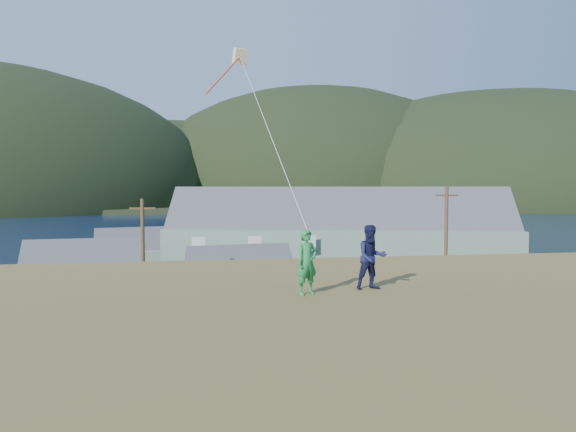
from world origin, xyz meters
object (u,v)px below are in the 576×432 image
at_px(kite_flyer_navy, 372,257).
at_px(shed_palegreen_far, 143,254).
at_px(lodge, 338,240).
at_px(shed_palegreen_near, 84,277).
at_px(wharf, 161,258).
at_px(kite_flyer_green, 307,262).
at_px(shed_white, 241,283).

bearing_deg(kite_flyer_navy, shed_palegreen_far, 99.75).
bearing_deg(kite_flyer_navy, lodge, 72.50).
relative_size(shed_palegreen_near, shed_palegreen_far, 0.90).
xyz_separation_m(wharf, lodge, (19.63, -20.82, 4.22)).
relative_size(shed_palegreen_near, kite_flyer_navy, 5.89).
distance_m(shed_palegreen_far, kite_flyer_green, 47.37).
relative_size(lodge, shed_palegreen_far, 3.22).
bearing_deg(shed_palegreen_far, kite_flyer_navy, -90.61).
bearing_deg(kite_flyer_green, lodge, 49.97).
height_order(lodge, shed_palegreen_far, lodge).
height_order(wharf, shed_palegreen_near, shed_palegreen_near).
xyz_separation_m(wharf, shed_white, (8.99, -32.07, 2.07)).
bearing_deg(kite_flyer_navy, shed_white, 89.42).
xyz_separation_m(wharf, shed_palegreen_near, (-3.65, -27.75, 2.14)).
bearing_deg(shed_palegreen_near, shed_palegreen_far, 72.48).
bearing_deg(kite_flyer_green, shed_white, 65.42).
relative_size(wharf, lodge, 0.73).
height_order(lodge, shed_white, lodge).
xyz_separation_m(lodge, shed_palegreen_far, (-20.32, 7.72, -2.09)).
relative_size(wharf, kite_flyer_navy, 15.31).
xyz_separation_m(wharf, shed_palegreen_far, (-0.70, -13.10, 2.14)).
bearing_deg(kite_flyer_green, wharf, 74.14).
xyz_separation_m(shed_palegreen_far, kite_flyer_green, (9.62, -46.07, 5.43)).
bearing_deg(shed_palegreen_far, lodge, -35.45).
relative_size(wharf, shed_white, 2.90).
xyz_separation_m(shed_palegreen_far, kite_flyer_navy, (11.42, -45.67, 5.46)).
height_order(lodge, kite_flyer_navy, lodge).
bearing_deg(kite_flyer_navy, shed_palegreen_near, 110.58).
bearing_deg(lodge, kite_flyer_navy, -89.59).
distance_m(lodge, kite_flyer_navy, 39.12).
distance_m(shed_palegreen_near, kite_flyer_navy, 34.61).
distance_m(wharf, kite_flyer_green, 60.31).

